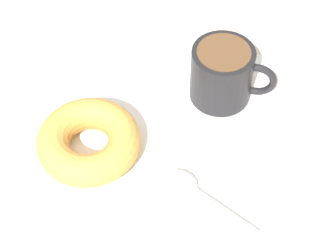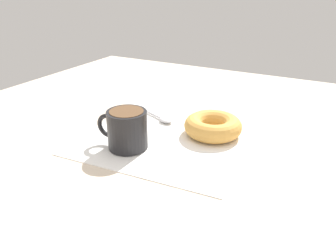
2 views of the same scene
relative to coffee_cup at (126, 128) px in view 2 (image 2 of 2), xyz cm
name	(u,v)px [view 2 (image 2 of 2)]	position (x,y,z in cm)	size (l,w,h in cm)	color
ground_plane	(172,147)	(-6.55, -5.99, -5.16)	(120.00, 120.00, 2.00)	beige
napkin	(168,135)	(-4.50, -8.34, -4.01)	(32.69, 32.69, 0.30)	white
coffee_cup	(126,128)	(0.00, 0.00, 0.00)	(10.55, 7.62, 7.46)	black
donut	(213,126)	(-12.58, -13.01, -1.98)	(11.98, 11.98, 3.77)	gold
spoon	(162,118)	(0.41, -14.65, -3.46)	(11.61, 5.95, 0.90)	silver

